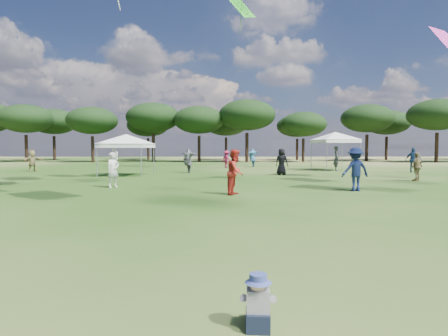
% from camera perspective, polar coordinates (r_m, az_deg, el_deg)
% --- Properties ---
extents(tree_line, '(108.78, 17.63, 7.77)m').
position_cam_1_polar(tree_line, '(48.88, 2.24, 7.43)').
color(tree_line, black).
rests_on(tree_line, ground).
extents(tent_left, '(5.85, 5.85, 2.93)m').
position_cam_1_polar(tent_left, '(24.45, -14.63, 4.71)').
color(tent_left, gray).
rests_on(tent_left, ground).
extents(tent_right, '(5.76, 5.76, 3.30)m').
position_cam_1_polar(tent_right, '(30.60, 16.57, 5.04)').
color(tent_right, gray).
rests_on(tent_right, ground).
extents(toddler, '(0.38, 0.43, 0.57)m').
position_cam_1_polar(toddler, '(4.01, 5.20, -19.92)').
color(toddler, black).
rests_on(toddler, ground).
extents(festival_crowd, '(29.59, 21.84, 1.92)m').
position_cam_1_polar(festival_crowd, '(25.32, -3.80, 1.02)').
color(festival_crowd, '#454549').
rests_on(festival_crowd, ground).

